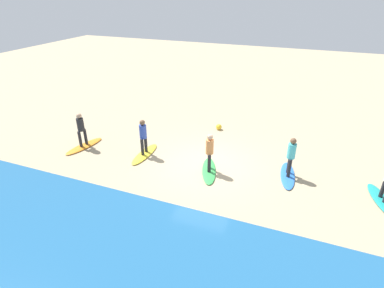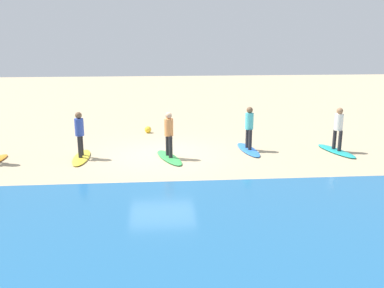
% 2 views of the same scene
% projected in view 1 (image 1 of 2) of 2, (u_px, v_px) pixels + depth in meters
% --- Properties ---
extents(ground_plane, '(60.00, 60.00, 0.00)m').
position_uv_depth(ground_plane, '(206.00, 165.00, 13.36)').
color(ground_plane, tan).
extents(surfboard_teal, '(1.11, 2.17, 0.09)m').
position_uv_depth(surfboard_teal, '(382.00, 200.00, 11.12)').
color(surfboard_teal, teal).
rests_on(surfboard_teal, ground).
extents(surfboard_blue, '(0.83, 2.15, 0.09)m').
position_uv_depth(surfboard_blue, '(288.00, 175.00, 12.58)').
color(surfboard_blue, blue).
rests_on(surfboard_blue, ground).
extents(surfer_blue, '(0.32, 0.46, 1.64)m').
position_uv_depth(surfer_blue, '(291.00, 154.00, 12.13)').
color(surfer_blue, '#232328').
rests_on(surfer_blue, surfboard_blue).
extents(surfboard_green, '(1.21, 2.17, 0.09)m').
position_uv_depth(surfboard_green, '(209.00, 170.00, 12.91)').
color(surfboard_green, green).
rests_on(surfboard_green, ground).
extents(surfer_green, '(0.32, 0.44, 1.64)m').
position_uv_depth(surfer_green, '(210.00, 150.00, 12.46)').
color(surfer_green, '#232328').
rests_on(surfer_green, surfboard_green).
extents(surfboard_yellow, '(0.57, 2.10, 0.09)m').
position_uv_depth(surfboard_yellow, '(145.00, 154.00, 14.17)').
color(surfboard_yellow, yellow).
rests_on(surfboard_yellow, ground).
extents(surfer_yellow, '(0.32, 0.46, 1.64)m').
position_uv_depth(surfer_yellow, '(143.00, 134.00, 13.72)').
color(surfer_yellow, '#232328').
rests_on(surfer_yellow, surfboard_yellow).
extents(surfboard_orange, '(0.96, 2.17, 0.09)m').
position_uv_depth(surfboard_orange, '(84.00, 146.00, 14.87)').
color(surfboard_orange, orange).
rests_on(surfboard_orange, ground).
extents(surfer_orange, '(0.32, 0.45, 1.64)m').
position_uv_depth(surfer_orange, '(81.00, 127.00, 14.41)').
color(surfer_orange, '#232328').
rests_on(surfer_orange, surfboard_orange).
extents(beach_ball, '(0.31, 0.31, 0.31)m').
position_uv_depth(beach_ball, '(219.00, 127.00, 16.60)').
color(beach_ball, yellow).
rests_on(beach_ball, ground).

